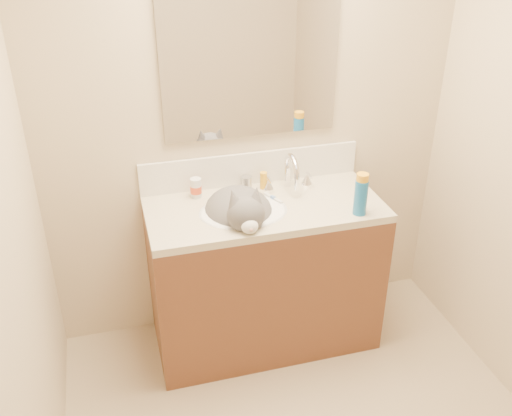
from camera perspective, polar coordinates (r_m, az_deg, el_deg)
room_shell at (r=1.79m, az=9.79°, el=3.48°), size 2.24×2.54×2.52m
vanity_cabinet at (r=3.13m, az=0.82°, el=-6.99°), size 1.20×0.55×0.82m
counter_slab at (r=2.90m, az=0.88°, el=-0.08°), size 1.20×0.55×0.04m
basin at (r=2.87m, az=-1.26°, el=-1.54°), size 0.45×0.36×0.14m
faucet at (r=3.01m, az=3.46°, el=3.34°), size 0.28×0.20×0.21m
cat at (r=2.84m, az=-1.58°, el=-0.57°), size 0.39×0.49×0.36m
backsplash at (r=3.07m, az=-0.48°, el=4.00°), size 1.20×0.02×0.18m
mirror at (r=2.88m, az=-0.52°, el=14.73°), size 0.90×0.02×0.80m
pill_bottle at (r=2.96m, az=-6.03°, el=2.01°), size 0.07×0.07×0.11m
pill_label at (r=2.96m, az=-6.02°, el=1.88°), size 0.08×0.08×0.04m
silver_jar at (r=3.05m, az=-0.93°, el=2.61°), size 0.06×0.06×0.06m
amber_bottle at (r=3.04m, az=0.75°, el=2.78°), size 0.04×0.04×0.09m
toothbrush at (r=2.95m, az=1.71°, el=1.02°), size 0.07×0.13×0.01m
toothbrush_head at (r=2.95m, az=1.71°, el=1.07°), size 0.02×0.03×0.01m
spray_can at (r=2.82m, az=10.42°, el=1.04°), size 0.09×0.09×0.18m
spray_cap at (r=2.77m, az=10.62°, el=3.03°), size 0.08×0.08×0.04m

